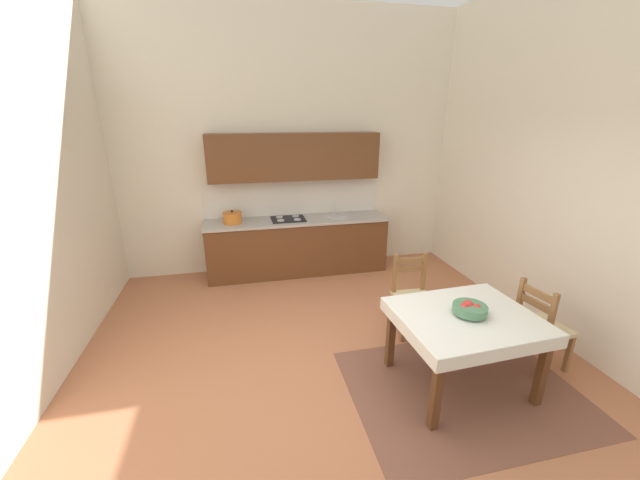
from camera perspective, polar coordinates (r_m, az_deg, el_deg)
ground_plane at (r=3.84m, az=3.11°, el=-21.81°), size 5.85×6.65×0.10m
wall_back at (r=5.95m, az=-4.76°, el=14.54°), size 5.85×0.12×4.01m
wall_right at (r=4.51m, az=39.22°, el=9.00°), size 0.12×6.65×4.01m
area_rug at (r=3.96m, az=21.32°, el=-20.91°), size 2.10×1.60×0.01m
kitchen_cabinetry at (r=5.84m, az=-3.68°, el=2.99°), size 2.87×0.63×2.20m
dining_table at (r=3.67m, az=21.63°, el=-12.51°), size 1.27×1.07×0.75m
dining_chair_kitchen_side at (r=4.46m, az=14.22°, el=-8.52°), size 0.44×0.44×0.93m
dining_chair_window_side at (r=4.36m, az=31.19°, el=-11.62°), size 0.47×0.47×0.93m
fruit_bowl at (r=3.59m, az=22.31°, el=-9.89°), size 0.30×0.30×0.12m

